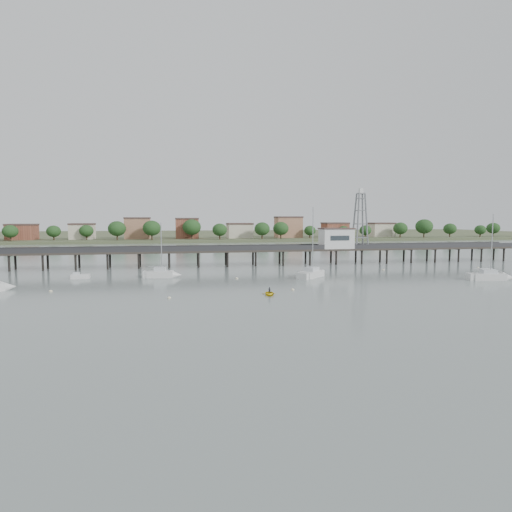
{
  "coord_description": "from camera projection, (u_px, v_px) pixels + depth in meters",
  "views": [
    {
      "loc": [
        -15.65,
        -44.45,
        11.8
      ],
      "look_at": [
        0.54,
        42.0,
        4.0
      ],
      "focal_mm": 30.0,
      "sensor_mm": 36.0,
      "label": 1
    }
  ],
  "objects": [
    {
      "name": "ground_plane",
      "position": [
        321.0,
        325.0,
        47.43
      ],
      "size": [
        500.0,
        500.0,
        0.0
      ],
      "primitive_type": "plane",
      "color": "slate",
      "rests_on": "ground"
    },
    {
      "name": "pier",
      "position": [
        240.0,
        251.0,
        105.84
      ],
      "size": [
        150.0,
        5.0,
        5.5
      ],
      "color": "#2D2823",
      "rests_on": "ground"
    },
    {
      "name": "pier_building",
      "position": [
        336.0,
        238.0,
        110.17
      ],
      "size": [
        8.4,
        5.4,
        5.3
      ],
      "color": "silver",
      "rests_on": "ground"
    },
    {
      "name": "lattice_tower",
      "position": [
        360.0,
        221.0,
        110.97
      ],
      "size": [
        3.2,
        3.2,
        15.5
      ],
      "color": "slate",
      "rests_on": "ground"
    },
    {
      "name": "sailboat_d",
      "position": [
        495.0,
        277.0,
        81.73
      ],
      "size": [
        8.32,
        3.75,
        13.3
      ],
      "rotation": [
        0.0,
        0.0,
        -0.18
      ],
      "color": "silver",
      "rests_on": "ground"
    },
    {
      "name": "sailboat_b",
      "position": [
        165.0,
        274.0,
        85.33
      ],
      "size": [
        7.03,
        2.82,
        11.44
      ],
      "rotation": [
        0.0,
        0.0,
        -0.12
      ],
      "color": "silver",
      "rests_on": "ground"
    },
    {
      "name": "sailboat_c",
      "position": [
        315.0,
        273.0,
        86.62
      ],
      "size": [
        8.17,
        8.3,
        14.81
      ],
      "rotation": [
        0.0,
        0.0,
        0.8
      ],
      "color": "silver",
      "rests_on": "ground"
    },
    {
      "name": "white_tender",
      "position": [
        80.0,
        276.0,
        83.83
      ],
      "size": [
        3.58,
        1.63,
        1.37
      ],
      "rotation": [
        0.0,
        0.0,
        0.05
      ],
      "color": "silver",
      "rests_on": "ground"
    },
    {
      "name": "yellow_dinghy",
      "position": [
        269.0,
        295.0,
        65.83
      ],
      "size": [
        2.22,
        0.91,
        3.02
      ],
      "primitive_type": "imported",
      "rotation": [
        0.0,
        0.0,
        -0.13
      ],
      "color": "yellow",
      "rests_on": "ground"
    },
    {
      "name": "dinghy_occupant",
      "position": [
        269.0,
        295.0,
        65.83
      ],
      "size": [
        0.36,
        0.98,
        0.23
      ],
      "primitive_type": "imported",
      "rotation": [
        0.0,
        0.0,
        3.15
      ],
      "color": "black",
      "rests_on": "ground"
    },
    {
      "name": "mooring_buoys",
      "position": [
        320.0,
        280.0,
        80.99
      ],
      "size": [
        90.69,
        26.75,
        0.39
      ],
      "color": "#F1E8BC",
      "rests_on": "ground"
    },
    {
      "name": "far_shore",
      "position": [
        201.0,
        235.0,
        281.97
      ],
      "size": [
        500.0,
        170.0,
        10.4
      ],
      "color": "#475133",
      "rests_on": "ground"
    }
  ]
}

